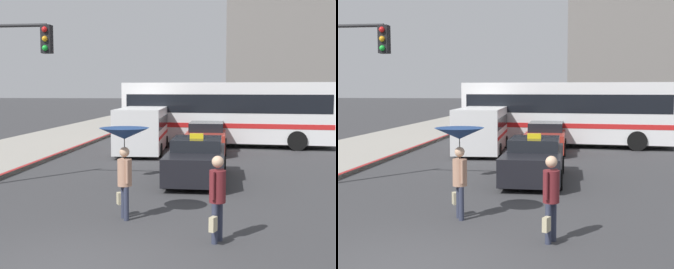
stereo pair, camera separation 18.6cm
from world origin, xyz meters
The scene contains 6 objects.
taxi centered at (1.52, 8.00, 0.66)m, with size 1.91×4.40×1.54m.
sedan_red centered at (1.52, 15.11, 0.67)m, with size 1.91×4.67×1.40m.
ambulance_van centered at (-1.45, 14.52, 1.18)m, with size 2.29×5.44×2.11m.
city_bus centered at (2.51, 17.58, 1.84)m, with size 11.00×3.49×3.32m.
pedestrian_with_umbrella centered at (0.21, 3.14, 1.72)m, with size 1.12×1.12×2.10m.
pedestrian_man centered at (2.33, 1.76, 0.98)m, with size 0.42×0.61×1.70m.
Camera 1 is at (2.51, -7.13, 2.96)m, focal length 50.00 mm.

